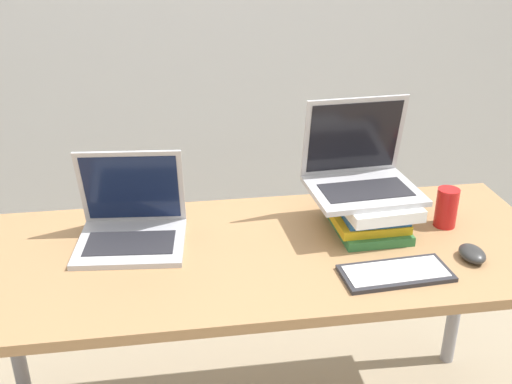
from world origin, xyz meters
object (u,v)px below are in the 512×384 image
laptop_left (131,224)px  book_stack (370,212)px  mouse (472,254)px  wireless_keyboard (396,273)px  soda_can (447,208)px  laptop_on_books (360,172)px

laptop_left → book_stack: (0.70, -0.04, 0.01)m
book_stack → mouse: 0.31m
wireless_keyboard → mouse: 0.24m
mouse → soda_can: bearing=87.2°
laptop_left → soda_can: size_ratio=2.68×
laptop_left → book_stack: laptop_left is taller
wireless_keyboard → soda_can: size_ratio=2.44×
wireless_keyboard → laptop_on_books: bearing=92.3°
mouse → book_stack: bearing=137.2°
laptop_on_books → laptop_left: bearing=-178.6°
laptop_left → wireless_keyboard: laptop_left is taller
soda_can → laptop_left: bearing=177.0°
mouse → laptop_on_books: bearing=133.3°
wireless_keyboard → soda_can: soda_can is taller
laptop_on_books → soda_can: (0.26, -0.06, -0.11)m
laptop_left → mouse: (0.93, -0.25, -0.03)m
laptop_on_books → mouse: size_ratio=3.47×
book_stack → wireless_keyboard: (-0.01, -0.26, -0.05)m
laptop_on_books → wireless_keyboard: laptop_on_books is taller
wireless_keyboard → soda_can: 0.35m
mouse → laptop_left: bearing=165.1°
laptop_left → laptop_on_books: bearing=1.4°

